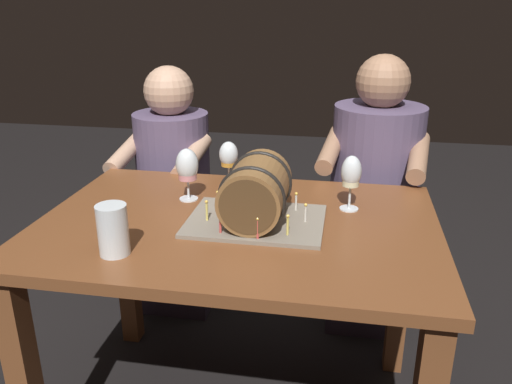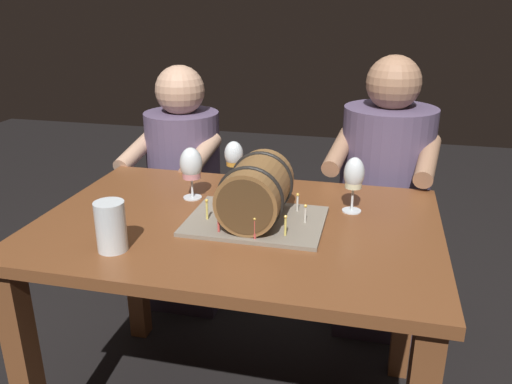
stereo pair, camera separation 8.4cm
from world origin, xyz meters
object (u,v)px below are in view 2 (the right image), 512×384
(beer_pint, at_px, (111,228))
(barrel_cake, at_px, (256,194))
(wine_glass_white, at_px, (354,176))
(person_seated_left, at_px, (185,200))
(dining_table, at_px, (238,257))
(wine_glass_amber, at_px, (234,156))
(wine_glass_rose, at_px, (191,166))
(person_seated_right, at_px, (382,207))

(beer_pint, bearing_deg, barrel_cake, 38.55)
(wine_glass_white, height_order, beer_pint, wine_glass_white)
(beer_pint, xyz_separation_m, person_seated_left, (-0.17, 0.96, -0.30))
(person_seated_left, bearing_deg, beer_pint, -80.13)
(barrel_cake, distance_m, wine_glass_white, 0.32)
(wine_glass_white, height_order, person_seated_left, person_seated_left)
(dining_table, xyz_separation_m, person_seated_left, (-0.45, 0.69, -0.11))
(dining_table, distance_m, wine_glass_amber, 0.39)
(wine_glass_rose, xyz_separation_m, person_seated_right, (0.65, 0.54, -0.30))
(wine_glass_amber, xyz_separation_m, wine_glass_white, (0.43, -0.13, 0.00))
(dining_table, distance_m, barrel_cake, 0.22)
(wine_glass_rose, bearing_deg, person_seated_right, 39.74)
(wine_glass_amber, bearing_deg, person_seated_right, 36.38)
(dining_table, bearing_deg, person_seated_left, 122.86)
(dining_table, xyz_separation_m, beer_pint, (-0.28, -0.27, 0.19))
(beer_pint, bearing_deg, person_seated_left, 99.87)
(wine_glass_white, bearing_deg, wine_glass_amber, 162.73)
(wine_glass_rose, distance_m, beer_pint, 0.43)
(person_seated_right, bearing_deg, wine_glass_white, -101.31)
(dining_table, bearing_deg, beer_pint, -136.21)
(wine_glass_rose, relative_size, person_seated_left, 0.16)
(dining_table, bearing_deg, wine_glass_white, 25.32)
(wine_glass_white, distance_m, person_seated_left, 1.01)
(wine_glass_rose, relative_size, beer_pint, 1.28)
(wine_glass_rose, bearing_deg, wine_glass_white, 0.82)
(dining_table, bearing_deg, wine_glass_rose, 142.98)
(barrel_cake, relative_size, wine_glass_rose, 2.30)
(person_seated_left, bearing_deg, dining_table, -57.14)
(wine_glass_amber, xyz_separation_m, beer_pint, (-0.19, -0.56, -0.05))
(dining_table, height_order, wine_glass_rose, wine_glass_rose)
(barrel_cake, relative_size, person_seated_right, 0.34)
(wine_glass_amber, distance_m, person_seated_left, 0.64)
(wine_glass_rose, distance_m, person_seated_right, 0.89)
(dining_table, xyz_separation_m, wine_glass_rose, (-0.20, 0.15, 0.24))
(person_seated_right, bearing_deg, person_seated_left, -179.96)
(dining_table, relative_size, person_seated_right, 1.02)
(barrel_cake, distance_m, wine_glass_amber, 0.33)
(beer_pint, distance_m, person_seated_left, 1.02)
(wine_glass_rose, height_order, person_seated_right, person_seated_right)
(person_seated_right, bearing_deg, beer_pint, -127.08)
(dining_table, height_order, person_seated_left, person_seated_left)
(person_seated_left, xyz_separation_m, person_seated_right, (0.89, 0.00, 0.05))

